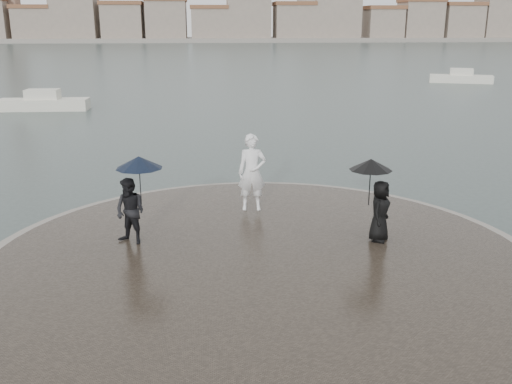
{
  "coord_description": "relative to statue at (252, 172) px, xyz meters",
  "views": [
    {
      "loc": [
        -1.09,
        -8.05,
        5.28
      ],
      "look_at": [
        0.0,
        4.8,
        1.45
      ],
      "focal_mm": 40.0,
      "sensor_mm": 36.0,
      "label": 1
    }
  ],
  "objects": [
    {
      "name": "boats",
      "position": [
        5.32,
        29.25,
        -1.03
      ],
      "size": [
        39.15,
        16.9,
        1.5
      ],
      "color": "silver",
      "rests_on": "ground"
    },
    {
      "name": "far_skyline",
      "position": [
        -6.35,
        153.89,
        4.21
      ],
      "size": [
        260.0,
        20.0,
        37.0
      ],
      "color": "gray",
      "rests_on": "ground"
    },
    {
      "name": "visitor_left",
      "position": [
        -2.9,
        -2.23,
        0.09
      ],
      "size": [
        1.26,
        1.08,
        2.04
      ],
      "color": "black",
      "rests_on": "quay_tip"
    },
    {
      "name": "kerb_ring",
      "position": [
        -0.06,
        -3.31,
        -1.24
      ],
      "size": [
        12.5,
        12.5,
        0.32
      ],
      "primitive_type": "cylinder",
      "color": "gray",
      "rests_on": "ground"
    },
    {
      "name": "statue",
      "position": [
        0.0,
        0.0,
        0.0
      ],
      "size": [
        0.79,
        0.55,
        2.09
      ],
      "primitive_type": "imported",
      "rotation": [
        0.0,
        0.0,
        -0.06
      ],
      "color": "white",
      "rests_on": "quay_tip"
    },
    {
      "name": "ground",
      "position": [
        -0.06,
        -6.81,
        -1.4
      ],
      "size": [
        400.0,
        400.0,
        0.0
      ],
      "primitive_type": "plane",
      "color": "#2B3835",
      "rests_on": "ground"
    },
    {
      "name": "visitor_right",
      "position": [
        2.7,
        -2.55,
        0.07
      ],
      "size": [
        1.13,
        1.02,
        1.95
      ],
      "color": "black",
      "rests_on": "quay_tip"
    },
    {
      "name": "quay_tip",
      "position": [
        -0.06,
        -3.31,
        -1.22
      ],
      "size": [
        11.9,
        11.9,
        0.36
      ],
      "primitive_type": "cylinder",
      "color": "#2D261E",
      "rests_on": "ground"
    }
  ]
}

